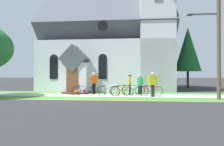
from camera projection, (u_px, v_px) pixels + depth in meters
ground at (82, 92)px, 18.30m from camera, size 140.00×140.00×0.00m
sidewalk_slab at (97, 95)px, 15.96m from camera, size 32.00×2.20×0.01m
grass_verge at (92, 98)px, 14.01m from camera, size 32.00×1.72×0.01m
church_lawn at (101, 93)px, 17.98m from camera, size 24.00×1.87×0.01m
curb_paint_stripe at (89, 100)px, 13.01m from camera, size 28.00×0.16×0.01m
church_building at (112, 47)px, 23.73m from camera, size 13.57×12.25×12.54m
church_sign at (78, 80)px, 18.02m from camera, size 1.75×0.16×1.66m
flower_bed at (77, 92)px, 17.63m from camera, size 2.55×2.55×0.34m
bicycle_yellow at (108, 91)px, 15.66m from camera, size 1.74×0.38×0.81m
bicycle_black at (151, 91)px, 15.53m from camera, size 1.80×0.25×0.80m
bicycle_white at (133, 90)px, 15.94m from camera, size 1.79×0.28×0.81m
bicycle_blue at (120, 90)px, 16.30m from camera, size 1.74×0.46×0.81m
bicycle_silver at (83, 91)px, 15.80m from camera, size 1.66×0.44×0.79m
bicycle_red at (122, 91)px, 15.33m from camera, size 1.68×0.20×0.79m
cyclist_in_blue_jersey at (153, 82)px, 14.85m from camera, size 0.67×0.33×1.73m
cyclist_in_orange_jersey at (94, 81)px, 16.87m from camera, size 0.52×0.54×1.74m
cyclist_in_red_jersey at (140, 83)px, 16.78m from camera, size 0.44×0.62×1.57m
cyclist_in_white_jersey at (130, 83)px, 16.57m from camera, size 0.25×0.72×1.57m
utility_pole at (217, 31)px, 13.40m from camera, size 3.12×0.28×7.89m
roadside_conifer at (188, 49)px, 23.73m from camera, size 2.93×2.93×6.92m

